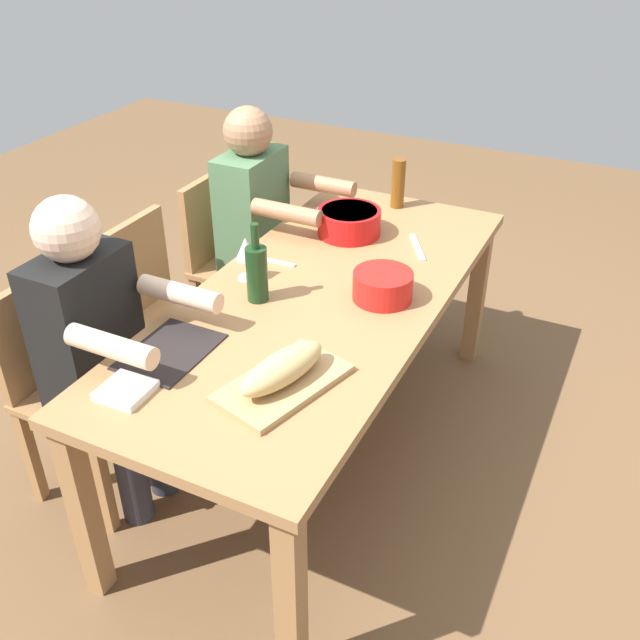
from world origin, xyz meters
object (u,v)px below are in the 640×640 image
at_px(diner_far_right, 261,220).
at_px(wine_bottle, 257,272).
at_px(cutting_board, 283,383).
at_px(bread_loaf, 282,368).
at_px(beer_bottle, 398,183).
at_px(chair_far_left, 68,377).
at_px(serving_bowl_salad, 349,220).
at_px(chair_far_right, 229,255).
at_px(chair_far_center, 160,308).
at_px(dining_table, 320,314).
at_px(napkin_stack, 126,390).
at_px(wine_glass, 246,250).
at_px(diner_far_left, 98,340).
at_px(serving_bowl_fruit, 383,284).

height_order(diner_far_right, wine_bottle, diner_far_right).
relative_size(cutting_board, bread_loaf, 1.25).
bearing_deg(wine_bottle, beer_bottle, -8.35).
bearing_deg(chair_far_left, wine_bottle, -54.17).
bearing_deg(serving_bowl_salad, chair_far_right, 86.54).
bearing_deg(beer_bottle, chair_far_center, 140.33).
distance_m(dining_table, napkin_stack, 0.81).
height_order(cutting_board, napkin_stack, napkin_stack).
bearing_deg(beer_bottle, chair_far_left, 153.01).
bearing_deg(wine_bottle, cutting_board, -141.48).
relative_size(chair_far_center, serving_bowl_salad, 3.26).
bearing_deg(wine_glass, diner_far_left, 152.87).
bearing_deg(beer_bottle, napkin_stack, 172.46).
height_order(diner_far_right, beer_bottle, diner_far_right).
height_order(chair_far_right, cutting_board, chair_far_right).
distance_m(serving_bowl_fruit, cutting_board, 0.61).
distance_m(diner_far_right, napkin_stack, 1.34).
distance_m(chair_far_right, serving_bowl_salad, 0.71).
relative_size(diner_far_right, cutting_board, 3.00).
height_order(dining_table, cutting_board, cutting_board).
relative_size(diner_far_left, diner_far_right, 1.00).
relative_size(chair_far_right, wine_bottle, 2.93).
bearing_deg(dining_table, chair_far_left, 125.81).
bearing_deg(cutting_board, wine_bottle, 38.52).
bearing_deg(cutting_board, chair_far_center, 58.98).
xyz_separation_m(chair_far_center, bread_loaf, (-0.53, -0.88, 0.32)).
distance_m(chair_far_center, cutting_board, 1.07).
relative_size(chair_far_right, wine_glass, 5.12).
relative_size(dining_table, beer_bottle, 8.87).
relative_size(diner_far_left, chair_far_right, 1.41).
xyz_separation_m(cutting_board, beer_bottle, (1.39, 0.18, 0.10)).
bearing_deg(bread_loaf, wine_bottle, 38.52).
relative_size(chair_far_right, diner_far_right, 0.71).
bearing_deg(chair_far_right, cutting_board, -140.38).
relative_size(chair_far_left, wine_glass, 5.12).
bearing_deg(serving_bowl_salad, wine_bottle, 173.76).
bearing_deg(bread_loaf, napkin_stack, 120.78).
bearing_deg(dining_table, wine_glass, 92.99).
xyz_separation_m(dining_table, bread_loaf, (-0.53, -0.14, 0.15)).
bearing_deg(bread_loaf, cutting_board, -90.00).
height_order(bread_loaf, napkin_stack, bread_loaf).
relative_size(dining_table, diner_far_right, 1.63).
distance_m(diner_far_left, wine_glass, 0.61).
bearing_deg(serving_bowl_salad, diner_far_right, 85.13).
bearing_deg(napkin_stack, bread_loaf, -59.22).
bearing_deg(serving_bowl_fruit, wine_glass, 99.49).
relative_size(wine_bottle, wine_glass, 1.75).
bearing_deg(serving_bowl_fruit, chair_far_center, 94.13).
relative_size(diner_far_left, wine_bottle, 4.14).
xyz_separation_m(chair_far_right, wine_bottle, (-0.67, -0.56, 0.37)).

